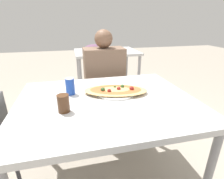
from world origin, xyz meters
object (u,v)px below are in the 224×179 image
object	(u,v)px
chair_far_seated	(103,91)
drink_glass	(63,103)
dining_table	(107,108)
soda_can	(70,86)
person_seated	(104,77)
pizza_main	(116,91)

from	to	relation	value
chair_far_seated	drink_glass	xyz separation A→B (m)	(-0.41, -0.93, 0.34)
dining_table	soda_can	xyz separation A→B (m)	(-0.24, 0.15, 0.13)
person_seated	pizza_main	world-z (taller)	person_seated
dining_table	person_seated	xyz separation A→B (m)	(0.12, 0.71, 0.01)
chair_far_seated	soda_can	distance (m)	0.83
soda_can	drink_glass	bearing A→B (deg)	-99.39
chair_far_seated	drink_glass	size ratio (longest dim) A/B	7.88
pizza_main	soda_can	distance (m)	0.34
dining_table	chair_far_seated	size ratio (longest dim) A/B	1.43
person_seated	drink_glass	distance (m)	0.92
soda_can	drink_glass	size ratio (longest dim) A/B	1.14
chair_far_seated	person_seated	distance (m)	0.24
soda_can	chair_far_seated	bearing A→B (deg)	61.19
dining_table	pizza_main	bearing A→B (deg)	46.63
pizza_main	chair_far_seated	bearing A→B (deg)	87.56
dining_table	person_seated	distance (m)	0.72
chair_far_seated	pizza_main	size ratio (longest dim) A/B	1.67
soda_can	person_seated	bearing A→B (deg)	56.59
chair_far_seated	person_seated	bearing A→B (deg)	90.00
dining_table	soda_can	bearing A→B (deg)	147.61
pizza_main	soda_can	xyz separation A→B (m)	(-0.33, 0.06, 0.04)
dining_table	soda_can	world-z (taller)	soda_can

